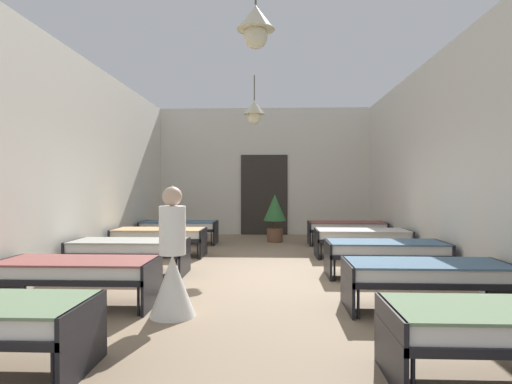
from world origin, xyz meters
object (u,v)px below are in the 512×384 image
(bed_left_row_1, at_px, (77,271))
(potted_plant, at_px, (275,213))
(bed_right_row_4, at_px, (346,227))
(nurse_near_aisle, at_px, (173,270))
(bed_right_row_2, at_px, (385,250))
(bed_left_row_4, at_px, (179,227))
(bed_right_row_1, at_px, (427,274))
(bed_left_row_3, at_px, (159,235))
(bed_right_row_3, at_px, (362,236))
(bed_left_row_2, at_px, (129,248))

(bed_left_row_1, relative_size, potted_plant, 1.52)
(bed_right_row_4, distance_m, nurse_near_aisle, 6.73)
(bed_right_row_2, xyz_separation_m, nurse_near_aisle, (-2.95, -2.25, 0.09))
(bed_left_row_1, distance_m, bed_right_row_2, 4.62)
(bed_right_row_4, xyz_separation_m, nurse_near_aisle, (-2.95, -6.05, 0.09))
(bed_right_row_4, bearing_deg, bed_left_row_4, 180.00)
(bed_right_row_1, relative_size, bed_left_row_4, 1.00)
(bed_left_row_3, bearing_deg, bed_right_row_3, 0.00)
(bed_right_row_3, height_order, nurse_near_aisle, nurse_near_aisle)
(bed_left_row_2, distance_m, bed_left_row_3, 1.90)
(bed_left_row_3, height_order, bed_right_row_3, same)
(bed_left_row_1, height_order, potted_plant, potted_plant)
(bed_right_row_1, xyz_separation_m, bed_right_row_3, (0.00, 3.80, 0.00))
(bed_left_row_3, distance_m, potted_plant, 3.39)
(bed_left_row_2, height_order, bed_right_row_4, same)
(bed_left_row_4, xyz_separation_m, nurse_near_aisle, (1.26, -6.05, 0.09))
(bed_right_row_1, height_order, bed_right_row_2, same)
(bed_right_row_2, relative_size, bed_right_row_4, 1.00)
(bed_left_row_3, relative_size, bed_right_row_3, 1.00)
(bed_left_row_2, distance_m, bed_right_row_3, 4.62)
(bed_right_row_3, distance_m, bed_left_row_4, 4.62)
(bed_right_row_2, distance_m, bed_right_row_3, 1.90)
(bed_right_row_3, xyz_separation_m, nurse_near_aisle, (-2.95, -4.15, 0.09))
(bed_left_row_2, xyz_separation_m, nurse_near_aisle, (1.26, -2.25, 0.09))
(bed_left_row_3, height_order, potted_plant, potted_plant)
(bed_right_row_2, xyz_separation_m, bed_right_row_4, (0.00, 3.80, 0.00))
(bed_left_row_3, distance_m, bed_left_row_4, 1.90)
(bed_left_row_3, xyz_separation_m, bed_right_row_4, (4.21, 1.90, 0.00))
(bed_right_row_1, bearing_deg, bed_right_row_2, 90.00)
(bed_right_row_3, relative_size, bed_left_row_4, 1.00)
(bed_left_row_2, height_order, bed_right_row_2, same)
(bed_right_row_3, bearing_deg, bed_left_row_2, -155.73)
(bed_left_row_4, bearing_deg, bed_right_row_1, -53.53)
(bed_left_row_1, bearing_deg, bed_left_row_4, 90.00)
(bed_right_row_2, height_order, bed_left_row_3, same)
(bed_left_row_2, distance_m, potted_plant, 4.90)
(bed_left_row_3, bearing_deg, potted_plant, 44.08)
(bed_right_row_4, relative_size, nurse_near_aisle, 1.28)
(bed_right_row_1, height_order, bed_left_row_3, same)
(bed_left_row_1, xyz_separation_m, bed_left_row_3, (0.00, 3.80, 0.00))
(bed_right_row_1, distance_m, bed_right_row_2, 1.90)
(bed_right_row_2, height_order, bed_right_row_3, same)
(bed_right_row_1, bearing_deg, bed_left_row_4, 126.47)
(bed_left_row_1, distance_m, bed_right_row_3, 5.67)
(bed_right_row_2, height_order, nurse_near_aisle, nurse_near_aisle)
(bed_left_row_1, bearing_deg, nurse_near_aisle, -15.51)
(bed_right_row_1, height_order, nurse_near_aisle, nurse_near_aisle)
(bed_right_row_1, bearing_deg, bed_left_row_1, 180.00)
(bed_right_row_1, relative_size, nurse_near_aisle, 1.28)
(nurse_near_aisle, xyz_separation_m, potted_plant, (1.16, 6.50, 0.23))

